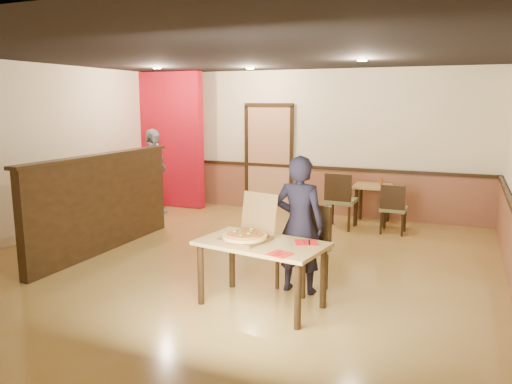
# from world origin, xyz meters

# --- Properties ---
(floor) EXTENTS (7.00, 7.00, 0.00)m
(floor) POSITION_xyz_m (0.00, 0.00, 0.00)
(floor) COLOR #B38E45
(floor) RESTS_ON ground
(ceiling) EXTENTS (7.00, 7.00, 0.00)m
(ceiling) POSITION_xyz_m (0.00, 0.00, 2.80)
(ceiling) COLOR black
(ceiling) RESTS_ON wall_back
(wall_back) EXTENTS (7.00, 0.00, 7.00)m
(wall_back) POSITION_xyz_m (0.00, 3.50, 1.40)
(wall_back) COLOR beige
(wall_back) RESTS_ON floor
(wall_left) EXTENTS (0.00, 7.00, 7.00)m
(wall_left) POSITION_xyz_m (-3.50, 0.00, 1.40)
(wall_left) COLOR beige
(wall_left) RESTS_ON floor
(wainscot_back) EXTENTS (7.00, 0.04, 0.90)m
(wainscot_back) POSITION_xyz_m (0.00, 3.47, 0.45)
(wainscot_back) COLOR brown
(wainscot_back) RESTS_ON floor
(chair_rail_back) EXTENTS (7.00, 0.06, 0.06)m
(chair_rail_back) POSITION_xyz_m (0.00, 3.45, 0.92)
(chair_rail_back) COLOR black
(chair_rail_back) RESTS_ON wall_back
(back_door) EXTENTS (0.90, 0.06, 2.10)m
(back_door) POSITION_xyz_m (-0.80, 3.46, 1.05)
(back_door) COLOR tan
(back_door) RESTS_ON wall_back
(booth_partition) EXTENTS (0.20, 3.10, 1.44)m
(booth_partition) POSITION_xyz_m (-2.00, -0.20, 0.74)
(booth_partition) COLOR black
(booth_partition) RESTS_ON floor
(red_accent_panel) EXTENTS (1.60, 0.20, 2.78)m
(red_accent_panel) POSITION_xyz_m (-2.90, 3.00, 1.40)
(red_accent_panel) COLOR #B10C1E
(red_accent_panel) RESTS_ON floor
(spot_a) EXTENTS (0.14, 0.14, 0.02)m
(spot_a) POSITION_xyz_m (-2.30, 1.80, 2.78)
(spot_a) COLOR #FFEEB2
(spot_a) RESTS_ON ceiling
(spot_b) EXTENTS (0.14, 0.14, 0.02)m
(spot_b) POSITION_xyz_m (-0.80, 2.50, 2.78)
(spot_b) COLOR #FFEEB2
(spot_b) RESTS_ON ceiling
(spot_c) EXTENTS (0.14, 0.14, 0.02)m
(spot_c) POSITION_xyz_m (1.40, 1.50, 2.78)
(spot_c) COLOR #FFEEB2
(spot_c) RESTS_ON ceiling
(main_table) EXTENTS (1.44, 0.96, 0.72)m
(main_table) POSITION_xyz_m (0.93, -1.19, 0.61)
(main_table) COLOR tan
(main_table) RESTS_ON floor
(diner_chair) EXTENTS (0.65, 0.65, 1.00)m
(diner_chair) POSITION_xyz_m (1.21, -0.48, 0.54)
(diner_chair) COLOR olive
(diner_chair) RESTS_ON floor
(side_chair_left) EXTENTS (0.51, 0.51, 0.99)m
(side_chair_left) POSITION_xyz_m (0.92, 2.43, 0.54)
(side_chair_left) COLOR olive
(side_chair_left) RESTS_ON floor
(side_chair_right) EXTENTS (0.42, 0.42, 0.84)m
(side_chair_right) POSITION_xyz_m (1.83, 2.44, 0.46)
(side_chair_right) COLOR olive
(side_chair_right) RESTS_ON floor
(side_table) EXTENTS (0.69, 0.69, 0.71)m
(side_table) POSITION_xyz_m (1.38, 3.05, 0.54)
(side_table) COLOR tan
(side_table) RESTS_ON floor
(diner) EXTENTS (0.58, 0.38, 1.60)m
(diner) POSITION_xyz_m (1.17, -0.62, 0.80)
(diner) COLOR black
(diner) RESTS_ON floor
(passerby) EXTENTS (0.51, 1.02, 1.68)m
(passerby) POSITION_xyz_m (-2.69, 2.11, 0.84)
(passerby) COLOR #9799A0
(passerby) RESTS_ON floor
(pizza_box) EXTENTS (0.56, 0.62, 0.48)m
(pizza_box) POSITION_xyz_m (0.75, -1.16, 0.78)
(pizza_box) COLOR brown
(pizza_box) RESTS_ON main_table
(pizza) EXTENTS (0.61, 0.61, 0.03)m
(pizza) POSITION_xyz_m (0.74, -1.21, 0.77)
(pizza) COLOR #EDC156
(pizza) RESTS_ON pizza_box
(napkin_near) EXTENTS (0.26, 0.26, 0.01)m
(napkin_near) POSITION_xyz_m (1.26, -1.52, 0.72)
(napkin_near) COLOR red
(napkin_near) RESTS_ON main_table
(napkin_far) EXTENTS (0.31, 0.31, 0.01)m
(napkin_far) POSITION_xyz_m (1.38, -1.04, 0.72)
(napkin_far) COLOR red
(napkin_far) RESTS_ON main_table
(condiment) EXTENTS (0.06, 0.06, 0.14)m
(condiment) POSITION_xyz_m (1.51, 3.07, 0.78)
(condiment) COLOR brown
(condiment) RESTS_ON side_table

